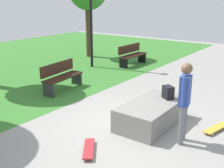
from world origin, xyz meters
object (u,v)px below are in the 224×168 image
Objects in this scene: backpack_on_ledge at (168,92)px; park_bench_far_right at (132,54)px; skater_performing_trick at (185,97)px; lamp_post at (91,3)px; concrete_ledge at (152,113)px; skateboard_spare at (89,149)px; park_bench_far_left at (61,76)px; skateboard_by_ledge at (216,128)px.

park_bench_far_right is at bearing -15.09° from backpack_on_ledge.
lamp_post reaches higher than skater_performing_trick.
concrete_ledge is 1.20× the size of park_bench_far_right.
skater_performing_trick reaches higher than concrete_ledge.
skateboard_spare is 7.71m from lamp_post.
skateboard_by_ledge is at bearing -90.46° from park_bench_far_left.
concrete_ledge is at bearing 104.74° from backpack_on_ledge.
skateboard_spare is at bearing -140.49° from lamp_post.
lamp_post is (-1.31, 1.24, 2.24)m from park_bench_far_right.
skater_performing_trick reaches higher than backpack_on_ledge.
park_bench_far_left is (2.48, 3.30, 0.42)m from skateboard_spare.
lamp_post reaches higher than skateboard_by_ledge.
skater_performing_trick is (-0.91, -0.78, 0.30)m from backpack_on_ledge.
concrete_ledge is 6.03× the size of backpack_on_ledge.
skateboard_by_ledge is at bearing -23.91° from skater_performing_trick.
skater_performing_trick is 1.05× the size of park_bench_far_left.
park_bench_far_right is at bearing 49.03° from skateboard_by_ledge.
skateboard_by_ledge is at bearing -116.26° from lamp_post.
park_bench_far_left is (0.04, 5.06, 0.42)m from skateboard_by_ledge.
park_bench_far_right is 0.36× the size of lamp_post.
skateboard_spare is at bearing 168.74° from concrete_ledge.
skateboard_by_ledge is 1.09× the size of skateboard_spare.
park_bench_far_right is at bearing 0.90° from park_bench_far_left.
concrete_ledge is 1.51m from skateboard_by_ledge.
skateboard_spare is at bearing 111.07° from backpack_on_ledge.
lamp_post reaches higher than concrete_ledge.
skater_performing_trick is at bearing -139.15° from park_bench_far_right.
backpack_on_ledge is (0.49, -0.17, 0.43)m from concrete_ledge.
park_bench_far_left is at bearing -179.10° from park_bench_far_right.
backpack_on_ledge is at bearing 40.74° from skater_performing_trick.
skateboard_by_ledge is 0.18× the size of lamp_post.
park_bench_far_right is 2.88m from lamp_post.
skateboard_by_ledge is 6.80m from park_bench_far_right.
concrete_ledge is 1.93m from skateboard_spare.
concrete_ledge is 2.34× the size of skateboard_by_ledge.
backpack_on_ledge is 1.24m from skater_performing_trick.
skater_performing_trick is at bearing -102.40° from park_bench_far_left.
park_bench_far_left is (1.02, 4.63, -0.53)m from skater_performing_trick.
lamp_post is (4.12, 5.93, 1.72)m from skater_performing_trick.
skater_performing_trick is at bearing -42.23° from skateboard_spare.
lamp_post is (3.70, 4.98, 2.45)m from concrete_ledge.
concrete_ledge is 3.73m from park_bench_far_left.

